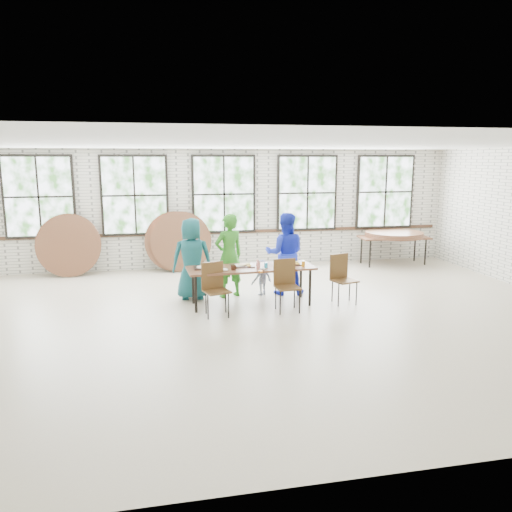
{
  "coord_description": "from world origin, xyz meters",
  "views": [
    {
      "loc": [
        -1.76,
        -8.15,
        2.76
      ],
      "look_at": [
        0.0,
        0.4,
        1.05
      ],
      "focal_mm": 35.0,
      "sensor_mm": 36.0,
      "label": 1
    }
  ],
  "objects_px": {
    "dining_table": "(251,270)",
    "storage_table": "(394,239)",
    "chair_near_left": "(215,284)",
    "chair_near_right": "(286,281)"
  },
  "relations": [
    {
      "from": "dining_table",
      "to": "storage_table",
      "type": "bearing_deg",
      "value": 31.03
    },
    {
      "from": "dining_table",
      "to": "storage_table",
      "type": "xyz_separation_m",
      "value": [
        4.41,
        2.91,
        -0.0
      ]
    },
    {
      "from": "chair_near_left",
      "to": "storage_table",
      "type": "height_order",
      "value": "chair_near_left"
    },
    {
      "from": "chair_near_left",
      "to": "chair_near_right",
      "type": "height_order",
      "value": "same"
    },
    {
      "from": "chair_near_left",
      "to": "chair_near_right",
      "type": "xyz_separation_m",
      "value": [
        1.32,
        0.01,
        0.0
      ]
    },
    {
      "from": "chair_near_right",
      "to": "chair_near_left",
      "type": "bearing_deg",
      "value": 176.69
    },
    {
      "from": "dining_table",
      "to": "storage_table",
      "type": "relative_size",
      "value": 1.31
    },
    {
      "from": "chair_near_right",
      "to": "storage_table",
      "type": "bearing_deg",
      "value": 37.39
    },
    {
      "from": "chair_near_left",
      "to": "dining_table",
      "type": "bearing_deg",
      "value": 15.71
    },
    {
      "from": "chair_near_left",
      "to": "chair_near_right",
      "type": "relative_size",
      "value": 1.0
    }
  ]
}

